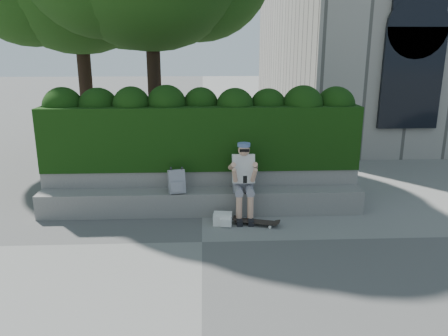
{
  "coord_description": "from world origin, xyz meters",
  "views": [
    {
      "loc": [
        0.05,
        -6.42,
        3.03
      ],
      "look_at": [
        0.4,
        1.0,
        0.95
      ],
      "focal_mm": 35.0,
      "sensor_mm": 36.0,
      "label": 1
    }
  ],
  "objects_px": {
    "skateboard": "(256,222)",
    "backpack_plaid": "(177,181)",
    "person": "(244,177)",
    "backpack_ground": "(223,219)"
  },
  "relations": [
    {
      "from": "skateboard",
      "to": "backpack_plaid",
      "type": "distance_m",
      "value": 1.6
    },
    {
      "from": "backpack_plaid",
      "to": "skateboard",
      "type": "bearing_deg",
      "value": -33.08
    },
    {
      "from": "person",
      "to": "skateboard",
      "type": "relative_size",
      "value": 1.81
    },
    {
      "from": "backpack_plaid",
      "to": "backpack_ground",
      "type": "relative_size",
      "value": 1.34
    },
    {
      "from": "skateboard",
      "to": "backpack_ground",
      "type": "height_order",
      "value": "backpack_ground"
    },
    {
      "from": "person",
      "to": "backpack_ground",
      "type": "relative_size",
      "value": 4.29
    },
    {
      "from": "person",
      "to": "backpack_plaid",
      "type": "height_order",
      "value": "person"
    },
    {
      "from": "person",
      "to": "backpack_plaid",
      "type": "bearing_deg",
      "value": 176.14
    },
    {
      "from": "skateboard",
      "to": "backpack_plaid",
      "type": "xyz_separation_m",
      "value": [
        -1.4,
        0.51,
        0.6
      ]
    },
    {
      "from": "person",
      "to": "backpack_plaid",
      "type": "distance_m",
      "value": 1.21
    }
  ]
}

